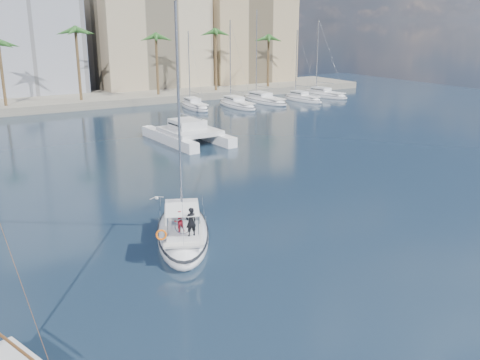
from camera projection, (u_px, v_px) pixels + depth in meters
ground at (239, 232)px, 34.70m from camera, size 160.00×160.00×0.00m
quay at (42, 103)px, 84.65m from camera, size 120.00×14.00×1.20m
building_beige at (149, 38)px, 100.19m from camera, size 20.00×14.00×20.00m
building_tan_right at (245, 42)px, 108.69m from camera, size 18.00×12.00×18.00m
palm_centre at (41, 41)px, 78.59m from camera, size 3.60×3.60×12.30m
palm_right at (239, 37)px, 95.34m from camera, size 3.60×3.60×12.30m
main_sloop at (183, 231)px, 33.53m from camera, size 7.05×10.55×15.02m
catamaran at (188, 132)px, 60.29m from camera, size 6.42×11.99×17.13m
seagull at (156, 198)px, 38.86m from camera, size 1.11×0.48×0.20m
moored_yacht_a at (195, 109)px, 83.17m from camera, size 3.37×9.52×11.90m
moored_yacht_b at (237, 107)px, 84.73m from camera, size 3.32×10.83×13.72m
moored_yacht_c at (264, 102)px, 89.58m from camera, size 3.98×12.33×15.54m
moored_yacht_d at (303, 101)px, 91.13m from camera, size 3.52×9.55×11.90m
moored_yacht_e at (325, 97)px, 95.98m from camera, size 4.61×11.11×13.72m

